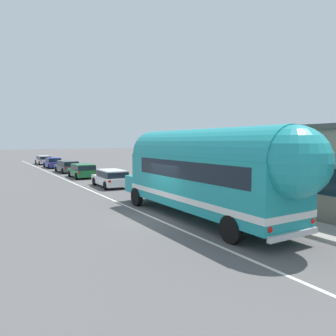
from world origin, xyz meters
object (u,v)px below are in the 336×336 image
Objects in this scene: car_third at (67,166)px; car_second at (82,170)px; car_fourth at (53,162)px; painted_bus at (207,170)px; car_lead at (111,177)px; car_fifth at (44,159)px.

car_second is at bearing -90.12° from car_third.
car_second and car_fourth have the same top height.
painted_bus is at bearing -90.27° from car_second.
car_lead is 7.51m from car_second.
car_third is (0.11, 26.29, -1.51)m from painted_bus.
car_lead is 28.98m from car_fifth.
car_fifth is (-0.03, 21.47, 0.01)m from car_second.
car_fourth is at bearing 90.39° from car_lead.
car_fourth is (-0.03, 14.08, -0.04)m from car_second.
car_second is 0.94× the size of car_fourth.
car_lead is 0.94× the size of car_fourth.
car_lead is at bearing 89.02° from painted_bus.
painted_bus is at bearing -90.98° from car_lead.
car_lead and car_second have the same top height.
car_lead is 1.01× the size of car_second.
car_fifth is (-0.15, 28.98, 0.01)m from car_lead.
car_lead is at bearing -89.71° from car_fifth.
painted_bus is 2.66× the size of car_third.
car_second is at bearing -89.89° from car_fourth.
car_second is at bearing 89.73° from painted_bus.
car_third is at bearing 89.88° from car_second.
painted_bus is 2.58× the size of car_fourth.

